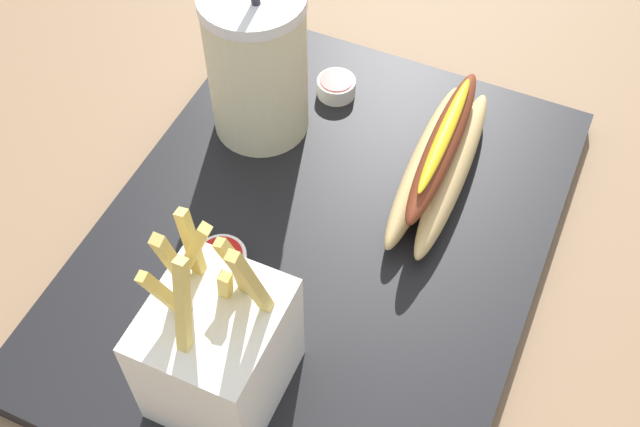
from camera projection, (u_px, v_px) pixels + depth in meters
name	position (u px, v px, depth m)	size (l,w,h in m)	color
ground_plane	(320.00, 257.00, 0.66)	(2.40, 2.40, 0.02)	#8C6B4C
food_tray	(320.00, 243.00, 0.65)	(0.45, 0.34, 0.02)	black
soda_cup	(257.00, 64.00, 0.66)	(0.09, 0.09, 0.24)	beige
fries_basket	(219.00, 348.00, 0.52)	(0.09, 0.08, 0.18)	white
hot_dog_1	(440.00, 161.00, 0.65)	(0.19, 0.05, 0.06)	#DBB775
ketchup_cup_1	(222.00, 261.00, 0.61)	(0.04, 0.04, 0.02)	white
ketchup_cup_2	(336.00, 86.00, 0.73)	(0.04, 0.04, 0.02)	white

